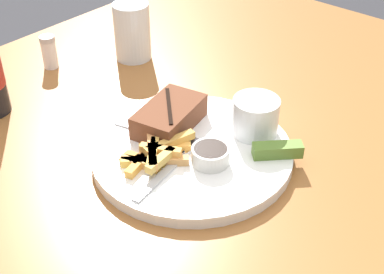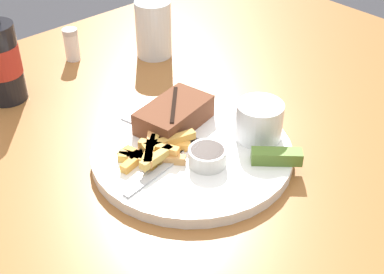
{
  "view_description": "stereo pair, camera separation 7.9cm",
  "coord_description": "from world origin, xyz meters",
  "px_view_note": "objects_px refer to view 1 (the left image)",
  "views": [
    {
      "loc": [
        -0.48,
        -0.42,
        1.26
      ],
      "look_at": [
        0.0,
        0.0,
        0.8
      ],
      "focal_mm": 50.0,
      "sensor_mm": 36.0,
      "label": 1
    },
    {
      "loc": [
        -0.43,
        -0.47,
        1.26
      ],
      "look_at": [
        0.0,
        0.0,
        0.8
      ],
      "focal_mm": 50.0,
      "sensor_mm": 36.0,
      "label": 2
    }
  ],
  "objects_px": {
    "knife_utensil": "(172,137)",
    "salt_shaker": "(49,52)",
    "dipping_sauce_cup": "(210,154)",
    "dinner_plate": "(192,153)",
    "pickle_spear": "(278,150)",
    "fork_utensil": "(161,176)",
    "coleslaw_cup": "(256,114)",
    "steak_portion": "(169,116)",
    "drinking_glass": "(132,31)"
  },
  "relations": [
    {
      "from": "dipping_sauce_cup",
      "to": "pickle_spear",
      "type": "bearing_deg",
      "value": -40.16
    },
    {
      "from": "pickle_spear",
      "to": "knife_utensil",
      "type": "xyz_separation_m",
      "value": [
        -0.07,
        0.15,
        -0.01
      ]
    },
    {
      "from": "steak_portion",
      "to": "drinking_glass",
      "type": "height_order",
      "value": "drinking_glass"
    },
    {
      "from": "coleslaw_cup",
      "to": "drinking_glass",
      "type": "bearing_deg",
      "value": 77.74
    },
    {
      "from": "dinner_plate",
      "to": "dipping_sauce_cup",
      "type": "distance_m",
      "value": 0.05
    },
    {
      "from": "pickle_spear",
      "to": "dipping_sauce_cup",
      "type": "bearing_deg",
      "value": 139.84
    },
    {
      "from": "steak_portion",
      "to": "pickle_spear",
      "type": "bearing_deg",
      "value": -74.37
    },
    {
      "from": "fork_utensil",
      "to": "salt_shaker",
      "type": "height_order",
      "value": "salt_shaker"
    },
    {
      "from": "fork_utensil",
      "to": "dipping_sauce_cup",
      "type": "bearing_deg",
      "value": -32.05
    },
    {
      "from": "coleslaw_cup",
      "to": "dipping_sauce_cup",
      "type": "xyz_separation_m",
      "value": [
        -0.1,
        0.0,
        -0.02
      ]
    },
    {
      "from": "fork_utensil",
      "to": "drinking_glass",
      "type": "distance_m",
      "value": 0.4
    },
    {
      "from": "coleslaw_cup",
      "to": "salt_shaker",
      "type": "bearing_deg",
      "value": 97.45
    },
    {
      "from": "coleslaw_cup",
      "to": "pickle_spear",
      "type": "bearing_deg",
      "value": -114.22
    },
    {
      "from": "salt_shaker",
      "to": "dipping_sauce_cup",
      "type": "bearing_deg",
      "value": -95.99
    },
    {
      "from": "salt_shaker",
      "to": "dinner_plate",
      "type": "bearing_deg",
      "value": -95.36
    },
    {
      "from": "knife_utensil",
      "to": "dipping_sauce_cup",
      "type": "bearing_deg",
      "value": 160.03
    },
    {
      "from": "salt_shaker",
      "to": "coleslaw_cup",
      "type": "bearing_deg",
      "value": -82.55
    },
    {
      "from": "pickle_spear",
      "to": "fork_utensil",
      "type": "distance_m",
      "value": 0.18
    },
    {
      "from": "dinner_plate",
      "to": "knife_utensil",
      "type": "distance_m",
      "value": 0.04
    },
    {
      "from": "pickle_spear",
      "to": "salt_shaker",
      "type": "xyz_separation_m",
      "value": [
        -0.03,
        0.5,
        0.0
      ]
    },
    {
      "from": "dipping_sauce_cup",
      "to": "fork_utensil",
      "type": "distance_m",
      "value": 0.08
    },
    {
      "from": "salt_shaker",
      "to": "pickle_spear",
      "type": "bearing_deg",
      "value": -86.51
    },
    {
      "from": "knife_utensil",
      "to": "salt_shaker",
      "type": "xyz_separation_m",
      "value": [
        0.04,
        0.36,
        0.01
      ]
    },
    {
      "from": "coleslaw_cup",
      "to": "fork_utensil",
      "type": "relative_size",
      "value": 0.54
    },
    {
      "from": "dipping_sauce_cup",
      "to": "knife_utensil",
      "type": "bearing_deg",
      "value": 84.62
    },
    {
      "from": "drinking_glass",
      "to": "dipping_sauce_cup",
      "type": "bearing_deg",
      "value": -117.5
    },
    {
      "from": "coleslaw_cup",
      "to": "knife_utensil",
      "type": "distance_m",
      "value": 0.13
    },
    {
      "from": "dipping_sauce_cup",
      "to": "salt_shaker",
      "type": "xyz_separation_m",
      "value": [
        0.05,
        0.44,
        0.0
      ]
    },
    {
      "from": "dipping_sauce_cup",
      "to": "salt_shaker",
      "type": "height_order",
      "value": "salt_shaker"
    },
    {
      "from": "drinking_glass",
      "to": "knife_utensil",
      "type": "bearing_deg",
      "value": -123.13
    },
    {
      "from": "fork_utensil",
      "to": "steak_portion",
      "type": "bearing_deg",
      "value": 28.93
    },
    {
      "from": "dinner_plate",
      "to": "drinking_glass",
      "type": "distance_m",
      "value": 0.35
    },
    {
      "from": "dinner_plate",
      "to": "salt_shaker",
      "type": "relative_size",
      "value": 4.66
    },
    {
      "from": "dinner_plate",
      "to": "pickle_spear",
      "type": "height_order",
      "value": "pickle_spear"
    },
    {
      "from": "dipping_sauce_cup",
      "to": "drinking_glass",
      "type": "distance_m",
      "value": 0.39
    },
    {
      "from": "pickle_spear",
      "to": "drinking_glass",
      "type": "relative_size",
      "value": 0.6
    },
    {
      "from": "dipping_sauce_cup",
      "to": "pickle_spear",
      "type": "xyz_separation_m",
      "value": [
        0.08,
        -0.06,
        -0.0
      ]
    },
    {
      "from": "pickle_spear",
      "to": "salt_shaker",
      "type": "relative_size",
      "value": 1.04
    },
    {
      "from": "pickle_spear",
      "to": "knife_utensil",
      "type": "distance_m",
      "value": 0.16
    },
    {
      "from": "coleslaw_cup",
      "to": "fork_utensil",
      "type": "bearing_deg",
      "value": 168.72
    },
    {
      "from": "steak_portion",
      "to": "salt_shaker",
      "type": "height_order",
      "value": "salt_shaker"
    },
    {
      "from": "steak_portion",
      "to": "knife_utensil",
      "type": "relative_size",
      "value": 0.81
    },
    {
      "from": "coleslaw_cup",
      "to": "dipping_sauce_cup",
      "type": "bearing_deg",
      "value": 177.69
    },
    {
      "from": "steak_portion",
      "to": "drinking_glass",
      "type": "bearing_deg",
      "value": 57.67
    },
    {
      "from": "dinner_plate",
      "to": "salt_shaker",
      "type": "height_order",
      "value": "salt_shaker"
    },
    {
      "from": "steak_portion",
      "to": "fork_utensil",
      "type": "relative_size",
      "value": 0.99
    },
    {
      "from": "pickle_spear",
      "to": "knife_utensil",
      "type": "relative_size",
      "value": 0.41
    },
    {
      "from": "dinner_plate",
      "to": "knife_utensil",
      "type": "relative_size",
      "value": 1.85
    },
    {
      "from": "dinner_plate",
      "to": "knife_utensil",
      "type": "height_order",
      "value": "knife_utensil"
    },
    {
      "from": "coleslaw_cup",
      "to": "dipping_sauce_cup",
      "type": "relative_size",
      "value": 1.31
    }
  ]
}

